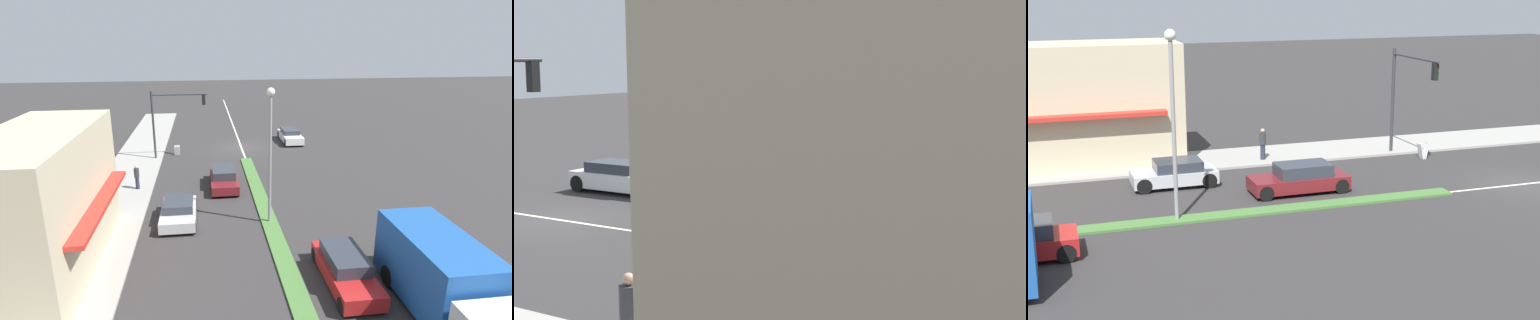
# 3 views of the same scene
# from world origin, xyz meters

# --- Properties ---
(lane_marking_center) EXTENTS (0.16, 60.00, 0.01)m
(lane_marking_center) POSITION_xyz_m (0.00, 0.00, 0.00)
(lane_marking_center) COLOR beige
(lane_marking_center) RESTS_ON ground
(pedestrian) EXTENTS (0.34, 0.34, 1.64)m
(pedestrian) POSITION_xyz_m (7.99, 10.14, 0.98)
(pedestrian) COLOR #282D42
(pedestrian) RESTS_ON sidewalk_right
(sedan_maroon) EXTENTS (1.80, 4.37, 1.30)m
(sedan_maroon) POSITION_xyz_m (2.20, 10.21, 0.62)
(sedan_maroon) COLOR maroon
(sedan_maroon) RESTS_ON ground
(van_white) EXTENTS (1.80, 4.38, 1.27)m
(van_white) POSITION_xyz_m (-5.00, -1.36, 0.63)
(van_white) COLOR silver
(van_white) RESTS_ON ground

